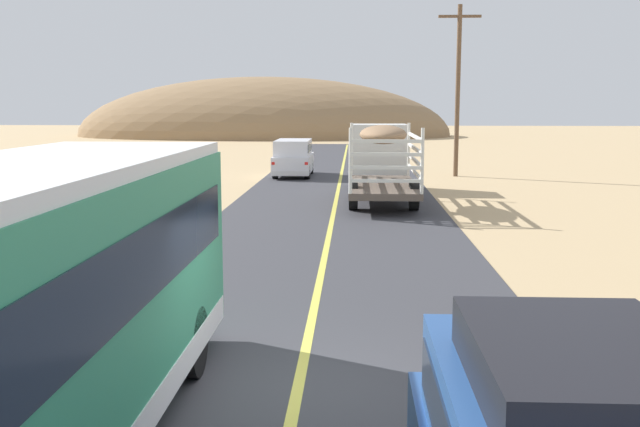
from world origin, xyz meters
TOP-DOWN VIEW (x-y plane):
  - ground_plane at (0.00, 0.00)m, footprint 240.00×240.00m
  - road_surface at (0.00, 0.00)m, footprint 8.00×120.00m
  - road_centre_line at (0.00, 0.00)m, footprint 0.16×117.60m
  - livestock_truck at (1.78, 21.15)m, footprint 2.53×9.70m
  - car_far at (-2.52, 28.78)m, footprint 1.90×4.62m
  - power_pole_mid at (6.10, 29.41)m, footprint 2.20×0.24m
  - distant_hill at (-10.34, 77.76)m, footprint 44.69×25.30m

SIDE VIEW (x-z plane):
  - ground_plane at x=0.00m, z-range 0.00..0.00m
  - distant_hill at x=-10.34m, z-range -7.02..7.02m
  - road_surface at x=0.00m, z-range 0.00..0.02m
  - road_centre_line at x=0.00m, z-range 0.02..0.02m
  - car_far at x=-2.52m, z-range 0.12..2.05m
  - livestock_truck at x=1.78m, z-range 0.28..3.30m
  - power_pole_mid at x=6.10m, z-range 0.30..9.19m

